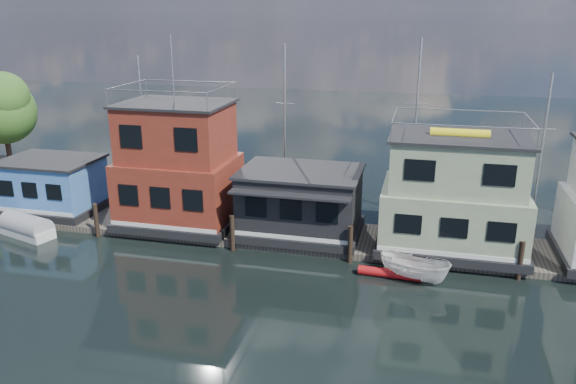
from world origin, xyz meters
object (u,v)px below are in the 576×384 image
(houseboat_red, at_px, (179,167))
(motorboat, at_px, (414,269))
(houseboat_blue, at_px, (52,185))
(tarp_runabout, at_px, (27,227))
(red_kayak, at_px, (390,273))
(houseboat_dark, at_px, (300,202))
(houseboat_green, at_px, (454,195))

(houseboat_red, xyz_separation_m, motorboat, (15.10, -4.33, -3.36))
(houseboat_blue, relative_size, tarp_runabout, 1.60)
(houseboat_red, height_order, red_kayak, houseboat_red)
(tarp_runabout, relative_size, red_kayak, 1.17)
(red_kayak, bearing_deg, houseboat_dark, 147.35)
(tarp_runabout, bearing_deg, houseboat_red, 39.85)
(motorboat, distance_m, tarp_runabout, 24.04)
(houseboat_green, xyz_separation_m, red_kayak, (-3.13, -4.19, -3.30))
(motorboat, xyz_separation_m, red_kayak, (-1.23, 0.13, -0.49))
(motorboat, height_order, tarp_runabout, motorboat)
(houseboat_dark, bearing_deg, motorboat, -31.23)
(houseboat_blue, xyz_separation_m, houseboat_dark, (17.50, -0.02, 0.21))
(red_kayak, bearing_deg, houseboat_blue, 172.60)
(houseboat_green, xyz_separation_m, tarp_runabout, (-25.93, -3.72, -2.98))
(motorboat, bearing_deg, houseboat_green, -5.32)
(houseboat_dark, bearing_deg, red_kayak, -35.42)
(houseboat_red, distance_m, red_kayak, 14.99)
(houseboat_blue, height_order, houseboat_green, houseboat_green)
(houseboat_green, bearing_deg, houseboat_red, -180.00)
(tarp_runabout, height_order, red_kayak, tarp_runabout)
(houseboat_dark, relative_size, red_kayak, 2.16)
(houseboat_blue, distance_m, houseboat_green, 26.53)
(houseboat_dark, bearing_deg, houseboat_blue, 179.94)
(houseboat_dark, bearing_deg, houseboat_green, 0.12)
(houseboat_dark, xyz_separation_m, houseboat_green, (9.00, 0.02, 1.13))
(red_kayak, bearing_deg, houseboat_red, 165.95)
(houseboat_blue, relative_size, motorboat, 1.66)
(red_kayak, bearing_deg, houseboat_green, 56.03)
(houseboat_green, height_order, red_kayak, houseboat_green)
(houseboat_red, bearing_deg, houseboat_dark, -0.14)
(houseboat_blue, relative_size, houseboat_green, 0.76)
(tarp_runabout, bearing_deg, red_kayak, 16.05)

